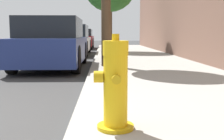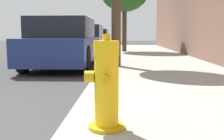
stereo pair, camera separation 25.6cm
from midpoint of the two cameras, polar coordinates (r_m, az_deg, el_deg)
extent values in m
cylinder|color=#C39C11|center=(2.64, -2.11, -11.43)|extent=(0.34, 0.34, 0.04)
cylinder|color=yellow|center=(2.56, -2.15, -4.23)|extent=(0.22, 0.22, 0.64)
cylinder|color=yellow|center=(2.51, -2.19, 4.47)|extent=(0.23, 0.23, 0.13)
cylinder|color=#C39C11|center=(2.50, -2.20, 6.67)|extent=(0.07, 0.07, 0.06)
cylinder|color=#C39C11|center=(2.39, -2.18, -1.91)|extent=(0.08, 0.07, 0.08)
cylinder|color=#C39C11|center=(2.68, -2.14, -0.91)|extent=(0.08, 0.07, 0.08)
cylinder|color=#C39C11|center=(2.54, -5.63, -1.39)|extent=(0.09, 0.11, 0.11)
cube|color=navy|center=(8.43, -12.76, 4.08)|extent=(1.75, 4.13, 0.68)
cube|color=black|center=(8.26, -13.10, 8.33)|extent=(1.61, 2.27, 0.56)
cylinder|color=black|center=(9.87, -15.87, 3.37)|extent=(0.20, 0.71, 0.71)
cylinder|color=black|center=(9.60, -6.61, 3.49)|extent=(0.20, 0.71, 0.71)
cylinder|color=black|center=(7.41, -20.65, 1.96)|extent=(0.20, 0.71, 0.71)
cylinder|color=black|center=(7.06, -8.35, 2.11)|extent=(0.20, 0.71, 0.71)
cube|color=silver|center=(13.80, -8.83, 5.21)|extent=(1.71, 4.56, 0.62)
cube|color=black|center=(13.62, -8.97, 7.76)|extent=(1.57, 2.51, 0.60)
cylinder|color=black|center=(15.32, -11.06, 4.78)|extent=(0.20, 0.69, 0.69)
cylinder|color=black|center=(15.15, -5.24, 4.86)|extent=(0.20, 0.69, 0.69)
cylinder|color=black|center=(12.54, -13.13, 4.20)|extent=(0.20, 0.69, 0.69)
cylinder|color=black|center=(12.33, -6.03, 4.30)|extent=(0.20, 0.69, 0.69)
cube|color=maroon|center=(19.20, -6.94, 5.89)|extent=(1.77, 3.84, 0.66)
cube|color=black|center=(19.04, -7.01, 7.56)|extent=(1.63, 2.11, 0.46)
cylinder|color=black|center=(20.48, -8.89, 5.47)|extent=(0.20, 0.72, 0.72)
cylinder|color=black|center=(20.34, -4.37, 5.52)|extent=(0.20, 0.72, 0.72)
cylinder|color=black|center=(18.12, -9.82, 5.22)|extent=(0.20, 0.72, 0.72)
cylinder|color=black|center=(17.96, -4.71, 5.28)|extent=(0.20, 0.72, 0.72)
cylinder|color=brown|center=(7.68, -2.21, 12.19)|extent=(0.26, 0.26, 3.04)
cylinder|color=brown|center=(14.30, -0.94, 8.70)|extent=(0.22, 0.22, 2.43)
camera|label=1|loc=(0.13, -91.96, -0.25)|focal=45.00mm
camera|label=2|loc=(0.13, 88.04, 0.25)|focal=45.00mm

